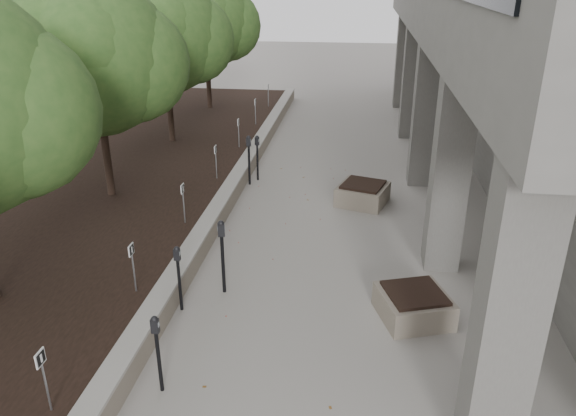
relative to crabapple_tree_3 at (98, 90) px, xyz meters
The scene contains 20 objects.
retaining_wall 4.25m from the crabapple_tree_3, 18.58° to the left, with size 0.39×26.00×0.50m, color gray, non-canonical shape.
planting_bed 3.16m from the crabapple_tree_3, 124.99° to the left, with size 7.00×26.00×0.40m, color black.
crabapple_tree_3 is the anchor object (origin of this frame).
crabapple_tree_4 5.00m from the crabapple_tree_3, 90.00° to the left, with size 4.60×4.00×5.44m, color #2E521F, non-canonical shape.
crabapple_tree_5 10.00m from the crabapple_tree_3, 90.00° to the left, with size 4.60×4.00×5.44m, color #2E521F, non-canonical shape.
parking_sign_2 8.20m from the crabapple_tree_3, 71.91° to the right, with size 0.04×0.22×0.96m, color black, non-canonical shape.
parking_sign_3 5.59m from the crabapple_tree_3, 61.43° to the right, with size 0.04×0.22×0.96m, color black, non-canonical shape.
parking_sign_4 3.64m from the crabapple_tree_3, 31.48° to the right, with size 0.04×0.22×0.96m, color black, non-canonical shape.
parking_sign_5 3.64m from the crabapple_tree_3, 31.48° to the left, with size 0.04×0.22×0.96m, color black, non-canonical shape.
parking_sign_6 5.59m from the crabapple_tree_3, 61.43° to the left, with size 0.04×0.22×0.96m, color black, non-canonical shape.
parking_sign_7 8.20m from the crabapple_tree_3, 71.91° to the left, with size 0.04×0.22×0.96m, color black, non-canonical shape.
parking_sign_8 11.01m from the crabapple_tree_3, 76.87° to the left, with size 0.04×0.22×0.96m, color black, non-canonical shape.
parking_meter_1 7.84m from the crabapple_tree_3, 61.01° to the right, with size 0.13×0.09×1.32m, color black, non-canonical shape.
parking_meter_2 5.86m from the crabapple_tree_3, 43.48° to the right, with size 0.15×0.11×1.54m, color black, non-canonical shape.
parking_meter_3 6.00m from the crabapple_tree_3, 53.54° to the right, with size 0.13×0.09×1.32m, color black, non-canonical shape.
parking_meter_4 4.58m from the crabapple_tree_3, 33.85° to the left, with size 0.15×0.10×1.48m, color black, non-canonical shape.
parking_meter_5 4.92m from the crabapple_tree_3, 36.92° to the left, with size 0.14×0.10×1.38m, color black, non-canonical shape.
planter_front 9.00m from the crabapple_tree_3, 28.71° to the right, with size 1.17×1.17×0.54m, color gray, non-canonical shape.
planter_back 7.23m from the crabapple_tree_3, 10.20° to the left, with size 1.22×1.22×0.57m, color gray, non-canonical shape.
berry_scatter 6.38m from the crabapple_tree_3, 32.55° to the right, with size 3.30×14.10×0.02m, color #97200B, non-canonical shape.
Camera 1 is at (1.53, -4.76, 5.82)m, focal length 34.50 mm.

